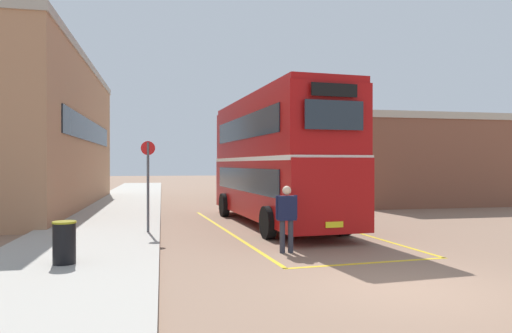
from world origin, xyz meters
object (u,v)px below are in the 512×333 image
single_deck_bus (267,173)px  litter_bin (64,242)px  pedestrian_boarding (287,214)px  double_decker_bus (275,158)px  bus_stop_sign (148,178)px

single_deck_bus → litter_bin: size_ratio=9.08×
pedestrian_boarding → double_decker_bus: bearing=79.1°
bus_stop_sign → double_decker_bus: bearing=23.3°
double_decker_bus → single_deck_bus: 16.61m
litter_bin → bus_stop_sign: bus_stop_sign is taller
single_deck_bus → litter_bin: bearing=-113.1°
double_decker_bus → pedestrian_boarding: double_decker_bus is taller
double_decker_bus → pedestrian_boarding: bearing=-100.9°
double_decker_bus → litter_bin: double_decker_bus is taller
double_decker_bus → litter_bin: bearing=-134.3°
double_decker_bus → single_deck_bus: double_decker_bus is taller
double_decker_bus → litter_bin: 9.10m
litter_bin → double_decker_bus: bearing=45.7°
pedestrian_boarding → bus_stop_sign: bus_stop_sign is taller
single_deck_bus → pedestrian_boarding: (-4.46, -21.67, -0.64)m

